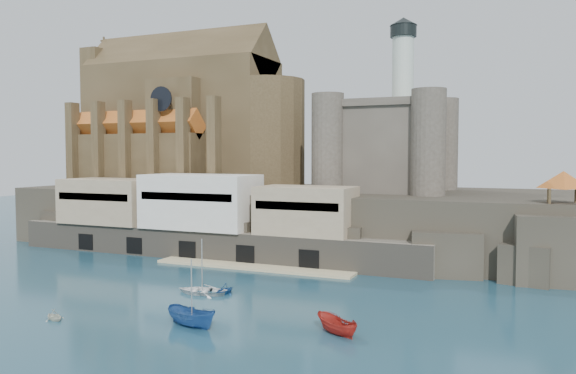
% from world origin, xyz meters
% --- Properties ---
extents(ground, '(300.00, 300.00, 0.00)m').
position_xyz_m(ground, '(0.00, 0.00, 0.00)').
color(ground, '#173B4D').
rests_on(ground, ground).
extents(promontory, '(100.00, 36.00, 10.00)m').
position_xyz_m(promontory, '(-0.19, 39.37, 4.92)').
color(promontory, '#28241E').
rests_on(promontory, ground).
extents(quay, '(70.00, 12.00, 13.05)m').
position_xyz_m(quay, '(-10.19, 23.07, 6.07)').
color(quay, '#6E6658').
rests_on(quay, ground).
extents(church, '(47.00, 25.93, 30.51)m').
position_xyz_m(church, '(-24.13, 41.85, 22.13)').
color(church, '#453620').
rests_on(church, promontory).
extents(castle_keep, '(21.20, 21.20, 29.30)m').
position_xyz_m(castle_keep, '(16.08, 41.08, 18.31)').
color(castle_keep, '#4A433A').
rests_on(castle_keep, promontory).
extents(rock_outcrop, '(14.50, 10.50, 8.70)m').
position_xyz_m(rock_outcrop, '(42.00, 25.84, 4.02)').
color(rock_outcrop, '#28241E').
rests_on(rock_outcrop, ground).
extents(pavilion, '(6.40, 6.40, 5.40)m').
position_xyz_m(pavilion, '(42.00, 26.00, 12.73)').
color(pavilion, '#453620').
rests_on(pavilion, rock_outcrop).
extents(boat_1, '(2.04, 2.57, 2.60)m').
position_xyz_m(boat_1, '(-4.66, -12.12, 0.00)').
color(boat_1, silver).
rests_on(boat_1, ground).
extents(boat_2, '(2.70, 2.66, 5.85)m').
position_xyz_m(boat_2, '(8.96, -8.67, 0.00)').
color(boat_2, '#244E8D').
rests_on(boat_2, ground).
extents(boat_5, '(2.62, 2.61, 4.99)m').
position_xyz_m(boat_5, '(22.14, -5.37, 0.00)').
color(boat_5, '#A9251C').
rests_on(boat_5, ground).
extents(boat_6, '(1.70, 4.39, 6.00)m').
position_xyz_m(boat_6, '(3.10, 2.62, 0.00)').
color(boat_6, white).
rests_on(boat_6, ground).
extents(boat_7, '(2.82, 1.95, 3.05)m').
position_xyz_m(boat_7, '(5.63, 3.42, 0.00)').
color(boat_7, navy).
rests_on(boat_7, ground).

